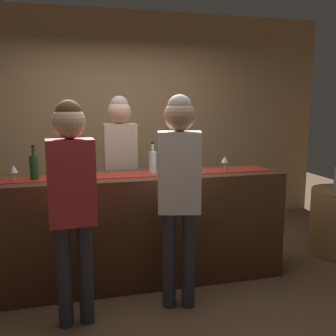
{
  "coord_description": "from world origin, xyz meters",
  "views": [
    {
      "loc": [
        -0.71,
        -3.53,
        1.7
      ],
      "look_at": [
        0.23,
        0.0,
        1.08
      ],
      "focal_mm": 41.96,
      "sensor_mm": 36.0,
      "label": 1
    }
  ],
  "objects_px": {
    "customer_sipping": "(179,178)",
    "wine_bottle_clear": "(153,162)",
    "wine_glass_mid_counter": "(224,160)",
    "wine_bottle_green": "(34,167)",
    "customer_browsing": "(72,190)",
    "wine_bottle_amber": "(67,166)",
    "bartender": "(120,159)",
    "wine_glass_near_customer": "(14,169)"
  },
  "relations": [
    {
      "from": "wine_glass_near_customer",
      "to": "customer_browsing",
      "type": "distance_m",
      "value": 0.74
    },
    {
      "from": "customer_sipping",
      "to": "customer_browsing",
      "type": "bearing_deg",
      "value": -161.73
    },
    {
      "from": "bartender",
      "to": "customer_browsing",
      "type": "xyz_separation_m",
      "value": [
        -0.53,
        -1.21,
        -0.03
      ]
    },
    {
      "from": "wine_bottle_green",
      "to": "customer_browsing",
      "type": "distance_m",
      "value": 0.69
    },
    {
      "from": "wine_bottle_clear",
      "to": "customer_sipping",
      "type": "xyz_separation_m",
      "value": [
        0.09,
        -0.57,
        -0.05
      ]
    },
    {
      "from": "wine_glass_near_customer",
      "to": "customer_browsing",
      "type": "relative_size",
      "value": 0.08
    },
    {
      "from": "wine_glass_mid_counter",
      "to": "bartender",
      "type": "bearing_deg",
      "value": 148.64
    },
    {
      "from": "wine_glass_mid_counter",
      "to": "customer_sipping",
      "type": "bearing_deg",
      "value": -137.43
    },
    {
      "from": "wine_glass_near_customer",
      "to": "wine_bottle_amber",
      "type": "bearing_deg",
      "value": 1.28
    },
    {
      "from": "wine_glass_mid_counter",
      "to": "bartender",
      "type": "distance_m",
      "value": 1.11
    },
    {
      "from": "wine_bottle_green",
      "to": "wine_glass_mid_counter",
      "type": "height_order",
      "value": "wine_bottle_green"
    },
    {
      "from": "wine_glass_near_customer",
      "to": "customer_browsing",
      "type": "bearing_deg",
      "value": -51.56
    },
    {
      "from": "wine_bottle_clear",
      "to": "bartender",
      "type": "bearing_deg",
      "value": 110.66
    },
    {
      "from": "customer_browsing",
      "to": "wine_bottle_green",
      "type": "bearing_deg",
      "value": 112.28
    },
    {
      "from": "wine_bottle_amber",
      "to": "wine_bottle_clear",
      "type": "relative_size",
      "value": 1.0
    },
    {
      "from": "wine_bottle_amber",
      "to": "wine_glass_mid_counter",
      "type": "bearing_deg",
      "value": 1.97
    },
    {
      "from": "wine_bottle_amber",
      "to": "bartender",
      "type": "xyz_separation_m",
      "value": [
        0.55,
        0.63,
        -0.05
      ]
    },
    {
      "from": "wine_bottle_amber",
      "to": "bartender",
      "type": "relative_size",
      "value": 0.17
    },
    {
      "from": "wine_glass_mid_counter",
      "to": "customer_sipping",
      "type": "distance_m",
      "value": 0.86
    },
    {
      "from": "wine_bottle_amber",
      "to": "wine_bottle_green",
      "type": "distance_m",
      "value": 0.28
    },
    {
      "from": "wine_bottle_amber",
      "to": "wine_glass_mid_counter",
      "type": "xyz_separation_m",
      "value": [
        1.5,
        0.05,
        -0.01
      ]
    },
    {
      "from": "wine_bottle_clear",
      "to": "customer_browsing",
      "type": "distance_m",
      "value": 0.98
    },
    {
      "from": "wine_bottle_amber",
      "to": "wine_bottle_clear",
      "type": "height_order",
      "value": "same"
    },
    {
      "from": "wine_bottle_green",
      "to": "wine_glass_near_customer",
      "type": "bearing_deg",
      "value": -165.5
    },
    {
      "from": "customer_browsing",
      "to": "wine_bottle_amber",
      "type": "bearing_deg",
      "value": 88.99
    },
    {
      "from": "customer_sipping",
      "to": "customer_browsing",
      "type": "relative_size",
      "value": 1.02
    },
    {
      "from": "wine_bottle_green",
      "to": "customer_sipping",
      "type": "bearing_deg",
      "value": -26.36
    },
    {
      "from": "wine_bottle_clear",
      "to": "customer_sipping",
      "type": "relative_size",
      "value": 0.17
    },
    {
      "from": "wine_bottle_amber",
      "to": "customer_sipping",
      "type": "xyz_separation_m",
      "value": [
        0.86,
        -0.53,
        -0.05
      ]
    },
    {
      "from": "wine_bottle_green",
      "to": "bartender",
      "type": "xyz_separation_m",
      "value": [
        0.83,
        0.59,
        -0.05
      ]
    },
    {
      "from": "wine_bottle_green",
      "to": "customer_sipping",
      "type": "xyz_separation_m",
      "value": [
        1.14,
        -0.56,
        -0.05
      ]
    },
    {
      "from": "wine_glass_near_customer",
      "to": "customer_sipping",
      "type": "xyz_separation_m",
      "value": [
        1.3,
        -0.52,
        -0.04
      ]
    },
    {
      "from": "wine_bottle_green",
      "to": "wine_bottle_clear",
      "type": "xyz_separation_m",
      "value": [
        1.05,
        0.01,
        0.0
      ]
    },
    {
      "from": "customer_sipping",
      "to": "wine_bottle_clear",
      "type": "bearing_deg",
      "value": 113.18
    },
    {
      "from": "wine_bottle_green",
      "to": "wine_glass_mid_counter",
      "type": "xyz_separation_m",
      "value": [
        1.77,
        0.02,
        -0.01
      ]
    },
    {
      "from": "wine_bottle_clear",
      "to": "customer_browsing",
      "type": "bearing_deg",
      "value": -140.1
    },
    {
      "from": "customer_browsing",
      "to": "wine_bottle_clear",
      "type": "bearing_deg",
      "value": 36.49
    },
    {
      "from": "wine_bottle_amber",
      "to": "customer_sipping",
      "type": "relative_size",
      "value": 0.17
    },
    {
      "from": "wine_glass_mid_counter",
      "to": "customer_browsing",
      "type": "bearing_deg",
      "value": -156.55
    },
    {
      "from": "wine_bottle_clear",
      "to": "customer_sipping",
      "type": "distance_m",
      "value": 0.58
    },
    {
      "from": "customer_sipping",
      "to": "bartender",
      "type": "bearing_deg",
      "value": 119.38
    },
    {
      "from": "customer_sipping",
      "to": "wine_bottle_amber",
      "type": "bearing_deg",
      "value": 162.82
    }
  ]
}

